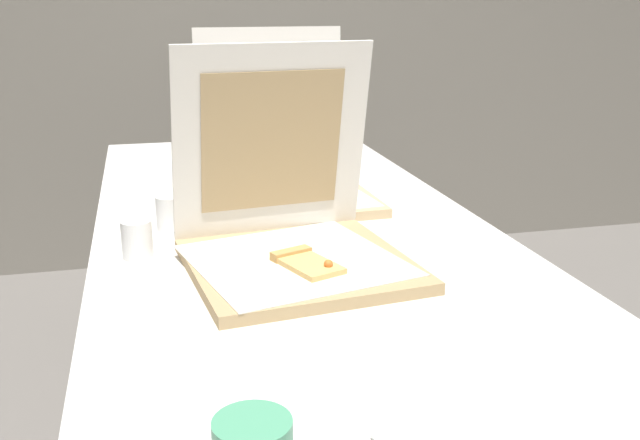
{
  "coord_description": "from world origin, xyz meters",
  "views": [
    {
      "loc": [
        -0.31,
        -0.9,
        1.22
      ],
      "look_at": [
        0.02,
        0.42,
        0.8
      ],
      "focal_mm": 40.51,
      "sensor_mm": 36.0,
      "label": 1
    }
  ],
  "objects": [
    {
      "name": "table",
      "position": [
        0.0,
        0.58,
        0.69
      ],
      "size": [
        0.85,
        2.1,
        0.74
      ],
      "color": "silver",
      "rests_on": "ground"
    },
    {
      "name": "pizza_box_front",
      "position": [
        -0.05,
        0.34,
        0.8
      ],
      "size": [
        0.43,
        0.43,
        0.4
      ],
      "rotation": [
        0.0,
        0.0,
        0.12
      ],
      "color": "tan",
      "rests_on": "table"
    },
    {
      "name": "pizza_box_middle",
      "position": [
        0.03,
        0.81,
        0.8
      ],
      "size": [
        0.4,
        0.43,
        0.41
      ],
      "rotation": [
        0.0,
        0.0,
        0.03
      ],
      "color": "tan",
      "rests_on": "table"
    },
    {
      "name": "cup_white_near_center",
      "position": [
        -0.33,
        0.45,
        0.78
      ],
      "size": [
        0.06,
        0.06,
        0.07
      ],
      "primitive_type": "cylinder",
      "color": "white",
      "rests_on": "table"
    },
    {
      "name": "cup_white_mid",
      "position": [
        -0.26,
        0.62,
        0.78
      ],
      "size": [
        0.06,
        0.06,
        0.07
      ],
      "primitive_type": "cylinder",
      "color": "white",
      "rests_on": "table"
    }
  ]
}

